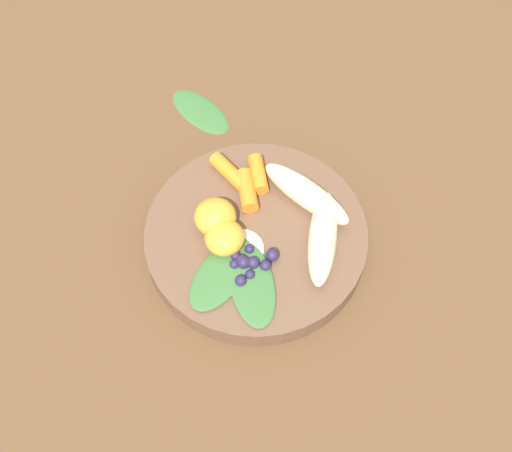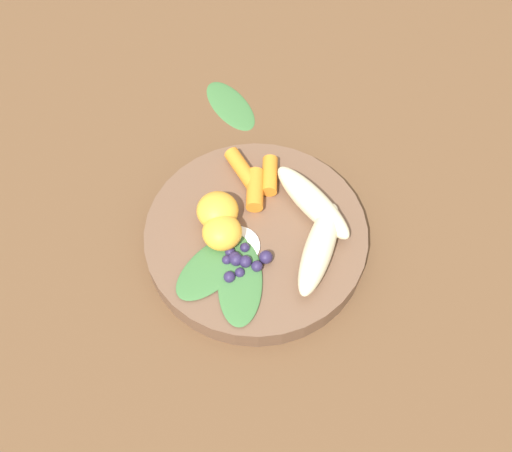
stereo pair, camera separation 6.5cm
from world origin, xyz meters
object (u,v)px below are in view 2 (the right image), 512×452
banana_peeled_left (312,202)px  bowl (256,237)px  kale_leaf_stray (230,104)px  orange_segment_near (222,232)px  banana_peeled_right (319,248)px

banana_peeled_left → bowl: bearing=76.7°
banana_peeled_left → kale_leaf_stray: (-0.09, 0.18, -0.04)m
bowl → kale_leaf_stray: bearing=98.0°
orange_segment_near → kale_leaf_stray: bearing=88.3°
banana_peeled_right → bowl: bearing=84.3°
banana_peeled_left → orange_segment_near: (-0.10, -0.04, 0.00)m
bowl → kale_leaf_stray: size_ratio=2.51×
bowl → banana_peeled_right: size_ratio=2.11×
bowl → orange_segment_near: 0.05m
bowl → orange_segment_near: size_ratio=5.75×
banana_peeled_left → kale_leaf_stray: bearing=-9.7°
banana_peeled_left → orange_segment_near: 0.10m
banana_peeled_left → orange_segment_near: bearing=74.3°
bowl → banana_peeled_right: banana_peeled_right is taller
bowl → banana_peeled_left: 0.07m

